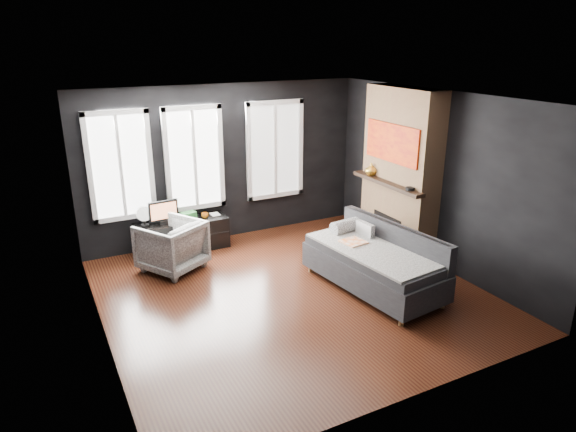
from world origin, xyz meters
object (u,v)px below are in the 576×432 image
media_console (182,235)px  monitor (163,211)px  mug (205,215)px  book (211,210)px  sofa (373,260)px  armchair (171,243)px  mantel_vase (371,169)px

media_console → monitor: (-0.28, -0.01, 0.49)m
monitor → mug: (0.68, -0.05, -0.16)m
mug → book: (0.13, 0.08, 0.04)m
book → media_console: bearing=-177.6°
sofa → book: (-1.48, 2.65, 0.17)m
sofa → armchair: (-2.36, 1.96, -0.02)m
sofa → armchair: size_ratio=2.45×
armchair → media_console: bearing=-148.2°
monitor → mug: 0.70m
media_console → mug: bearing=-6.2°
monitor → book: (0.81, 0.03, -0.12)m
sofa → mantel_vase: size_ratio=10.22×
armchair → book: bearing=-172.1°
sofa → mantel_vase: mantel_vase is taller
armchair → mug: 0.99m
mantel_vase → monitor: bearing=160.0°
monitor → sofa: bearing=-53.2°
media_console → mantel_vase: 3.36m
sofa → mantel_vase: (0.95, 1.44, 0.88)m
monitor → mantel_vase: size_ratio=2.41×
sofa → mug: sofa is taller
sofa → monitor: size_ratio=4.24×
media_console → monitor: size_ratio=3.09×
mug → armchair: bearing=-140.4°
armchair → mantel_vase: 3.47m
armchair → mantel_vase: (3.31, -0.51, 0.90)m
mug → media_console: bearing=172.4°
monitor → mantel_vase: mantel_vase is taller
monitor → mantel_vase: bearing=-24.4°
mug → book: book is taller
sofa → book: sofa is taller
mug → book: 0.16m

